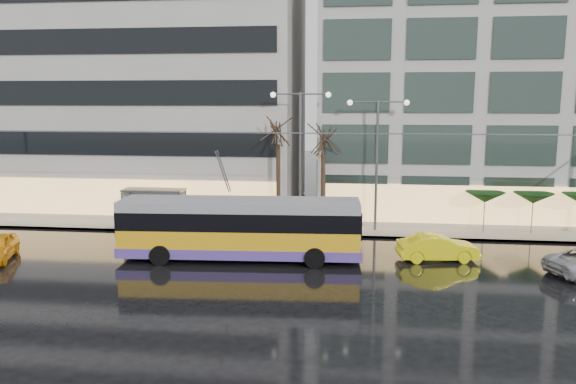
# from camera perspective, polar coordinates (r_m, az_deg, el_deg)

# --- Properties ---
(ground) EXTENTS (140.00, 140.00, 0.00)m
(ground) POSITION_cam_1_polar(r_m,az_deg,el_deg) (27.92, -5.05, -8.81)
(ground) COLOR black
(ground) RESTS_ON ground
(sidewalk) EXTENTS (80.00, 10.00, 0.15)m
(sidewalk) POSITION_cam_1_polar(r_m,az_deg,el_deg) (41.02, 1.65, -2.75)
(sidewalk) COLOR gray
(sidewalk) RESTS_ON ground
(kerb) EXTENTS (80.00, 0.10, 0.15)m
(kerb) POSITION_cam_1_polar(r_m,az_deg,el_deg) (36.22, 0.96, -4.39)
(kerb) COLOR slate
(kerb) RESTS_ON ground
(building_left) EXTENTS (34.00, 14.00, 22.00)m
(building_left) POSITION_cam_1_polar(r_m,az_deg,el_deg) (49.88, -19.26, 11.69)
(building_left) COLOR #A5A29E
(building_left) RESTS_ON sidewalk
(building_right) EXTENTS (32.00, 14.00, 25.00)m
(building_right) POSITION_cam_1_polar(r_m,az_deg,el_deg) (47.11, 24.01, 13.41)
(building_right) COLOR #A5A29E
(building_right) RESTS_ON sidewalk
(trolleybus) EXTENTS (13.18, 5.30, 6.05)m
(trolleybus) POSITION_cam_1_polar(r_m,az_deg,el_deg) (30.78, -4.89, -3.91)
(trolleybus) COLOR gold
(trolleybus) RESTS_ON ground
(catenary) EXTENTS (42.24, 5.12, 7.00)m
(catenary) POSITION_cam_1_polar(r_m,az_deg,el_deg) (34.47, -0.86, 1.98)
(catenary) COLOR #595B60
(catenary) RESTS_ON ground
(bus_shelter) EXTENTS (4.20, 1.60, 2.51)m
(bus_shelter) POSITION_cam_1_polar(r_m,az_deg,el_deg) (39.75, -13.85, -0.65)
(bus_shelter) COLOR #595B60
(bus_shelter) RESTS_ON sidewalk
(street_lamp_near) EXTENTS (3.96, 0.36, 9.03)m
(street_lamp_near) POSITION_cam_1_polar(r_m,az_deg,el_deg) (37.02, 1.26, 5.19)
(street_lamp_near) COLOR #595B60
(street_lamp_near) RESTS_ON sidewalk
(street_lamp_far) EXTENTS (3.96, 0.36, 8.53)m
(street_lamp_far) POSITION_cam_1_polar(r_m,az_deg,el_deg) (36.91, 9.04, 4.63)
(street_lamp_far) COLOR #595B60
(street_lamp_far) RESTS_ON sidewalk
(tree_a) EXTENTS (3.20, 3.20, 8.40)m
(tree_a) POSITION_cam_1_polar(r_m,az_deg,el_deg) (37.32, -1.01, 6.91)
(tree_a) COLOR black
(tree_a) RESTS_ON sidewalk
(tree_b) EXTENTS (3.20, 3.20, 7.70)m
(tree_b) POSITION_cam_1_polar(r_m,az_deg,el_deg) (37.28, 3.63, 5.83)
(tree_b) COLOR black
(tree_b) RESTS_ON sidewalk
(parasol_a) EXTENTS (2.50, 2.50, 2.65)m
(parasol_a) POSITION_cam_1_polar(r_m,az_deg,el_deg) (38.44, 19.38, -0.51)
(parasol_a) COLOR #595B60
(parasol_a) RESTS_ON sidewalk
(parasol_b) EXTENTS (2.50, 2.50, 2.65)m
(parasol_b) POSITION_cam_1_polar(r_m,az_deg,el_deg) (39.21, 23.66, -0.58)
(parasol_b) COLOR #595B60
(parasol_b) RESTS_ON sidewalk
(taxi_b) EXTENTS (4.52, 2.11, 1.43)m
(taxi_b) POSITION_cam_1_polar(r_m,az_deg,el_deg) (31.79, 14.96, -5.48)
(taxi_b) COLOR #FFF30D
(taxi_b) RESTS_ON ground
(pedestrian_a) EXTENTS (1.21, 1.23, 2.19)m
(pedestrian_a) POSITION_cam_1_polar(r_m,az_deg,el_deg) (38.30, -11.13, -1.47)
(pedestrian_a) COLOR black
(pedestrian_a) RESTS_ON sidewalk
(pedestrian_b) EXTENTS (1.04, 0.92, 1.79)m
(pedestrian_b) POSITION_cam_1_polar(r_m,az_deg,el_deg) (40.18, -8.00, -1.68)
(pedestrian_b) COLOR black
(pedestrian_b) RESTS_ON sidewalk
(pedestrian_c) EXTENTS (1.06, 0.91, 2.11)m
(pedestrian_c) POSITION_cam_1_polar(r_m,az_deg,el_deg) (41.04, -14.58, -1.35)
(pedestrian_c) COLOR black
(pedestrian_c) RESTS_ON sidewalk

